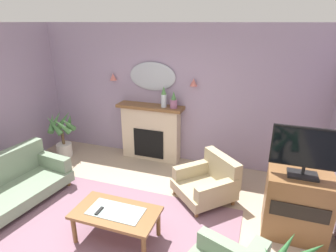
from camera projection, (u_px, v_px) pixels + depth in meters
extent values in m
cube|color=#9E8CA8|center=(174.00, 95.00, 5.55)|extent=(6.63, 0.10, 2.71)
cube|color=#7F5B6B|center=(111.00, 240.00, 3.69)|extent=(3.20, 2.40, 0.01)
cube|color=beige|center=(151.00, 133.00, 5.77)|extent=(1.20, 0.28, 1.10)
cube|color=black|center=(149.00, 143.00, 5.74)|extent=(0.64, 0.12, 0.60)
cube|color=brown|center=(150.00, 107.00, 5.55)|extent=(1.36, 0.36, 0.06)
cylinder|color=silver|center=(164.00, 101.00, 5.38)|extent=(0.11, 0.11, 0.25)
cone|color=#4C8447|center=(164.00, 90.00, 5.31)|extent=(0.10, 0.10, 0.16)
cylinder|color=#9E6084|center=(174.00, 104.00, 5.34)|extent=(0.14, 0.14, 0.17)
cone|color=#4C8447|center=(174.00, 96.00, 5.28)|extent=(0.10, 0.10, 0.16)
ellipsoid|color=#B2BCC6|center=(152.00, 76.00, 5.48)|extent=(0.96, 0.06, 0.56)
cone|color=#D17066|center=(113.00, 77.00, 5.71)|extent=(0.14, 0.14, 0.14)
cone|color=#D17066|center=(194.00, 82.00, 5.19)|extent=(0.14, 0.14, 0.14)
cube|color=brown|center=(116.00, 213.00, 3.58)|extent=(1.10, 0.60, 0.04)
cube|color=#8C9E99|center=(116.00, 211.00, 3.57)|extent=(0.72, 0.36, 0.01)
cylinder|color=brown|center=(74.00, 230.00, 3.59)|extent=(0.06, 0.06, 0.40)
cylinder|color=brown|center=(144.00, 249.00, 3.29)|extent=(0.06, 0.06, 0.40)
cylinder|color=brown|center=(95.00, 208.00, 4.02)|extent=(0.06, 0.06, 0.40)
cylinder|color=brown|center=(158.00, 223.00, 3.72)|extent=(0.06, 0.06, 0.40)
cube|color=black|center=(99.00, 211.00, 3.56)|extent=(0.04, 0.16, 0.02)
cube|color=gray|center=(15.00, 194.00, 4.36)|extent=(1.04, 1.79, 0.18)
cube|color=gray|center=(52.00, 161.00, 4.94)|extent=(0.77, 0.25, 0.24)
cylinder|color=brown|center=(69.00, 183.00, 4.91)|extent=(0.07, 0.07, 0.10)
cylinder|color=brown|center=(41.00, 174.00, 5.19)|extent=(0.07, 0.07, 0.10)
cube|color=tan|center=(203.00, 189.00, 4.50)|extent=(1.13, 1.13, 0.16)
cube|color=tan|center=(222.00, 168.00, 4.54)|extent=(0.68, 0.67, 0.45)
cube|color=tan|center=(193.00, 170.00, 4.72)|extent=(0.60, 0.61, 0.22)
cube|color=tan|center=(217.00, 190.00, 4.15)|extent=(0.60, 0.61, 0.22)
cylinder|color=brown|center=(175.00, 191.00, 4.69)|extent=(0.06, 0.06, 0.10)
cylinder|color=brown|center=(196.00, 214.00, 4.12)|extent=(0.06, 0.06, 0.10)
cylinder|color=brown|center=(209.00, 181.00, 4.97)|extent=(0.06, 0.06, 0.10)
cylinder|color=brown|center=(233.00, 202.00, 4.41)|extent=(0.06, 0.06, 0.10)
cube|color=gray|center=(228.00, 252.00, 3.04)|extent=(0.72, 0.38, 0.22)
cube|color=brown|center=(296.00, 205.00, 3.68)|extent=(0.80, 0.56, 0.90)
cube|color=black|center=(299.00, 212.00, 3.40)|extent=(0.68, 0.02, 0.20)
cube|color=black|center=(302.00, 175.00, 3.50)|extent=(0.36, 0.24, 0.03)
cylinder|color=black|center=(303.00, 170.00, 3.48)|extent=(0.04, 0.04, 0.10)
cube|color=black|center=(308.00, 148.00, 3.37)|extent=(0.84, 0.04, 0.52)
cube|color=black|center=(308.00, 148.00, 3.35)|extent=(0.80, 0.01, 0.48)
cylinder|color=silver|center=(65.00, 150.00, 5.99)|extent=(0.32, 0.32, 0.28)
cylinder|color=brown|center=(63.00, 137.00, 5.89)|extent=(0.06, 0.06, 0.30)
cone|color=#4C8447|center=(68.00, 124.00, 5.71)|extent=(0.15, 0.41, 0.40)
cone|color=#4C8447|center=(69.00, 121.00, 5.86)|extent=(0.37, 0.32, 0.42)
cone|color=#4C8447|center=(64.00, 120.00, 5.94)|extent=(0.39, 0.23, 0.43)
cone|color=#4C8447|center=(56.00, 121.00, 5.87)|extent=(0.22, 0.38, 0.43)
cone|color=#4C8447|center=(52.00, 123.00, 5.74)|extent=(0.31, 0.43, 0.37)
cone|color=#4C8447|center=(54.00, 125.00, 5.62)|extent=(0.41, 0.17, 0.40)
cone|color=#4C8447|center=(61.00, 125.00, 5.61)|extent=(0.37, 0.34, 0.42)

